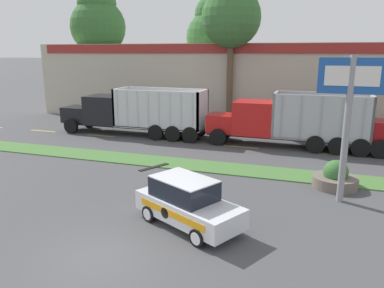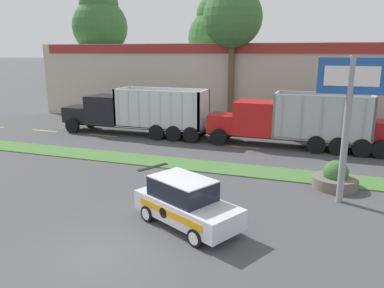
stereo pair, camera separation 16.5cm
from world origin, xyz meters
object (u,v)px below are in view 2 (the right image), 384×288
(dump_truck_mid, at_px, (124,113))
(store_sign_post, at_px, (349,101))
(dump_truck_lead, at_px, (275,122))
(rally_car, at_px, (186,202))
(stone_planter, at_px, (335,178))

(dump_truck_mid, relative_size, store_sign_post, 1.90)
(dump_truck_lead, height_order, store_sign_post, store_sign_post)
(rally_car, xyz_separation_m, store_sign_post, (5.43, 4.25, 3.42))
(rally_car, distance_m, stone_planter, 8.00)
(rally_car, xyz_separation_m, stone_planter, (5.29, 5.99, -0.44))
(store_sign_post, bearing_deg, rally_car, -141.94)
(stone_planter, bearing_deg, store_sign_post, -85.35)
(dump_truck_lead, height_order, dump_truck_mid, dump_truck_lead)
(dump_truck_lead, relative_size, rally_car, 2.34)
(dump_truck_lead, relative_size, stone_planter, 5.10)
(rally_car, relative_size, stone_planter, 2.18)
(dump_truck_lead, xyz_separation_m, dump_truck_mid, (-11.57, 0.14, -0.04))
(dump_truck_mid, bearing_deg, store_sign_post, -30.54)
(dump_truck_lead, bearing_deg, rally_car, -96.80)
(stone_planter, bearing_deg, rally_car, -131.49)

